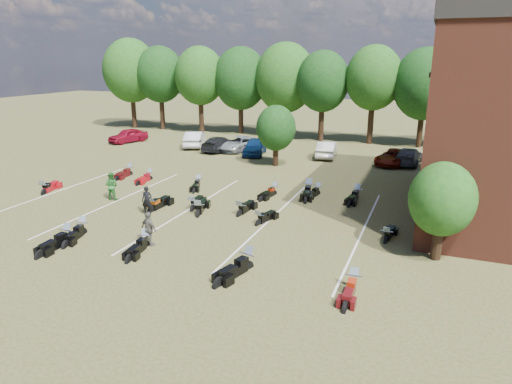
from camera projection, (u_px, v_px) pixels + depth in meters
The scene contains 35 objects.
ground at pixel (212, 234), 22.92m from camera, with size 160.00×160.00×0.00m, color brown.
car_0 at pixel (128, 136), 47.52m from camera, with size 1.70×4.22×1.44m, color maroon.
car_1 at pixel (195, 139), 45.13m from camera, with size 1.65×4.72×1.56m, color #B7B8BB.
car_2 at pixel (238, 144), 43.29m from camera, with size 2.22×4.81×1.34m, color gray.
car_3 at pixel (219, 144), 43.25m from camera, with size 1.89×4.66×1.35m, color black.
car_4 at pixel (255, 147), 41.46m from camera, with size 1.76×4.38×1.49m, color #0B2550.
car_5 at pixel (327, 149), 40.41m from camera, with size 1.54×4.41×1.45m, color #A5A4A0.
car_6 at pixel (394, 157), 37.65m from camera, with size 2.10×4.56×1.27m, color #591005.
car_7 at pixel (409, 156), 37.79m from camera, with size 1.90×4.68×1.36m, color #36363B.
person_black at pixel (147, 201), 25.61m from camera, with size 0.59×0.39×1.62m, color black.
person_green at pixel (111, 186), 28.25m from camera, with size 0.86×0.67×1.78m, color #2A702A.
person_grey at pixel (149, 229), 21.29m from camera, with size 0.98×0.41×1.67m, color #57534B.
motorcycle_1 at pixel (83, 234), 22.90m from camera, with size 0.72×2.27×1.26m, color black, non-canonical shape.
motorcycle_2 at pixel (145, 247), 21.33m from camera, with size 0.70×2.20×1.23m, color black, non-canonical shape.
motorcycle_3 at pixel (67, 243), 21.83m from camera, with size 0.76×2.38×1.33m, color black, non-canonical shape.
motorcycle_4 at pixel (247, 269), 19.13m from camera, with size 0.80×2.52×1.40m, color black, non-canonical shape.
motorcycle_6 at pixel (353, 290), 17.44m from camera, with size 0.69×2.18×1.21m, color #4A0A0D, non-canonical shape.
motorcycle_7 at pixel (44, 194), 29.68m from camera, with size 0.74×2.32×1.29m, color #9D0B14, non-canonical shape.
motorcycle_8 at pixel (152, 212), 26.24m from camera, with size 0.79×2.47×1.37m, color black, non-canonical shape.
motorcycle_9 at pixel (198, 216), 25.58m from camera, with size 0.77×2.43×1.35m, color black, non-canonical shape.
motorcycle_10 at pixel (193, 210), 26.54m from camera, with size 0.70×2.20×1.23m, color black, non-canonical shape.
motorcycle_11 at pixel (240, 215), 25.63m from camera, with size 0.72×2.26×1.26m, color black, non-canonical shape.
motorcycle_12 at pixel (259, 225), 24.21m from camera, with size 0.65×2.06×1.15m, color black, non-canonical shape.
motorcycle_13 at pixel (386, 242), 21.95m from camera, with size 0.64×2.00×1.12m, color black, non-canonical shape.
motorcycle_14 at pixel (130, 175), 34.42m from camera, with size 0.71×2.23×1.24m, color #3D080C, non-canonical shape.
motorcycle_15 at pixel (150, 180), 33.09m from camera, with size 0.66×2.07×1.15m, color maroon, non-canonical shape.
motorcycle_16 at pixel (198, 187), 31.37m from camera, with size 0.66×2.08×1.16m, color black, non-canonical shape.
motorcycle_17 at pixel (274, 195), 29.49m from camera, with size 0.68×2.13×1.19m, color black, non-canonical shape.
motorcycle_18 at pixel (308, 194), 29.63m from camera, with size 0.81×2.53×1.41m, color black, non-canonical shape.
motorcycle_19 at pixel (318, 195), 29.50m from camera, with size 0.64×2.01×1.12m, color black, non-canonical shape.
motorcycle_20 at pixel (356, 199), 28.68m from camera, with size 0.75×2.35×1.31m, color black, non-canonical shape.
tree_line at pixel (328, 80), 47.36m from camera, with size 56.00×6.00×9.79m.
young_tree_near_building at pixel (442, 199), 19.34m from camera, with size 2.80×2.80×4.16m.
young_tree_midfield at pixel (276, 128), 36.58m from camera, with size 3.20×3.20×4.70m.
parking_lines at pixel (189, 209), 26.65m from camera, with size 20.10×14.00×0.01m.
Camera 1 is at (9.90, -19.08, 8.53)m, focal length 32.00 mm.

